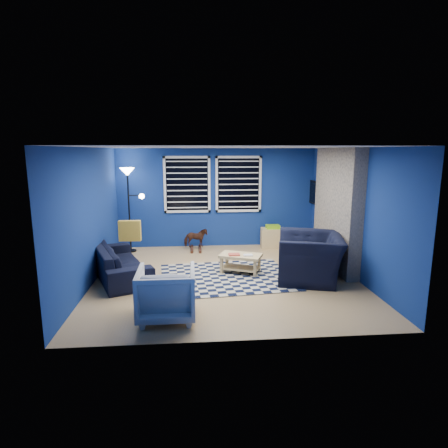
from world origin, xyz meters
The scene contains 18 objects.
floor centered at (0.00, 0.00, 0.00)m, with size 5.00×5.00×0.00m, color tan.
ceiling centered at (0.00, 0.00, 2.50)m, with size 5.00×5.00×0.00m, color white.
wall_back centered at (0.00, 2.50, 1.25)m, with size 5.00×5.00×0.00m, color navy.
wall_left centered at (-2.50, 0.00, 1.25)m, with size 5.00×5.00×0.00m, color navy.
wall_right centered at (2.50, 0.00, 1.25)m, with size 5.00×5.00×0.00m, color navy.
fireplace centered at (2.36, 0.50, 1.20)m, with size 0.65×2.00×2.50m.
window_left centered at (-0.75, 2.46, 1.60)m, with size 1.17×0.06×1.42m.
window_right centered at (0.55, 2.46, 1.60)m, with size 1.17×0.06×1.42m.
tv centered at (2.45, 2.00, 1.40)m, with size 0.07×1.00×0.58m.
rug centered at (0.02, -0.01, 0.01)m, with size 2.50×2.00×0.02m, color black.
sofa centered at (-2.06, 0.21, 0.31)m, with size 0.82×2.11×0.62m, color black.
armchair_big centered at (1.60, -0.23, 0.44)m, with size 1.17×1.34×0.87m, color black.
armchair_bent centered at (-1.03, -1.74, 0.39)m, with size 0.83×0.85×0.78m, color gray.
rocking_horse centered at (-0.56, 2.07, 0.31)m, with size 0.57×0.26×0.48m, color #4B2818.
coffee_table centered at (0.32, 0.23, 0.28)m, with size 0.93×0.75×0.41m.
cabinet centered at (1.41, 2.20, 0.26)m, with size 0.62×0.44×0.58m.
floor_lamp centered at (-2.13, 2.10, 1.67)m, with size 0.56×0.34×2.04m.
throw_pillow centered at (-1.91, 0.66, 0.83)m, with size 0.44×0.13×0.42m, color gold.
Camera 1 is at (-0.63, -6.97, 2.44)m, focal length 30.00 mm.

